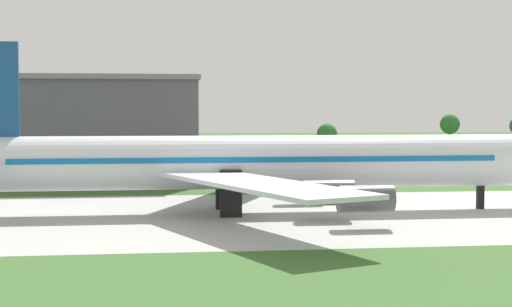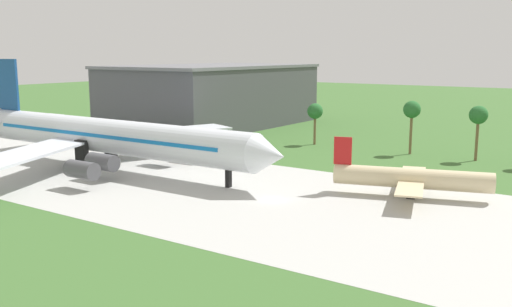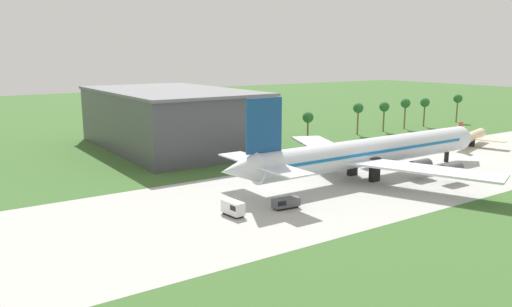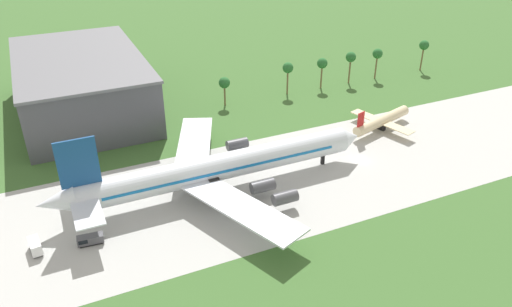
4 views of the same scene
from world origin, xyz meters
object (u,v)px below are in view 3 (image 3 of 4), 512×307
Objects in this scene: jet_airliner at (370,152)px; terminal_building at (171,119)px; fuel_truck at (233,208)px; baggage_tug at (285,203)px; regional_aircraft at (470,137)px.

terminal_building is at bearing 109.90° from jet_airliner.
jet_airliner is at bearing -70.10° from terminal_building.
terminal_building is (18.80, 66.70, 7.34)m from fuel_truck.
baggage_tug is 69.41m from terminal_building.
regional_aircraft is at bearing -33.21° from terminal_building.
jet_airliner reaches higher than regional_aircraft.
fuel_truck is 69.68m from terminal_building.
regional_aircraft is at bearing 10.44° from jet_airliner.
jet_airliner is 3.47× the size of regional_aircraft.
regional_aircraft is 4.25× the size of baggage_tug.
jet_airliner is 16.60× the size of fuel_truck.
regional_aircraft reaches higher than fuel_truck.
baggage_tug is (-85.42, -18.26, -1.72)m from regional_aircraft.
fuel_truck is (-10.01, 1.72, 0.35)m from baggage_tug.
terminal_building reaches higher than regional_aircraft.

